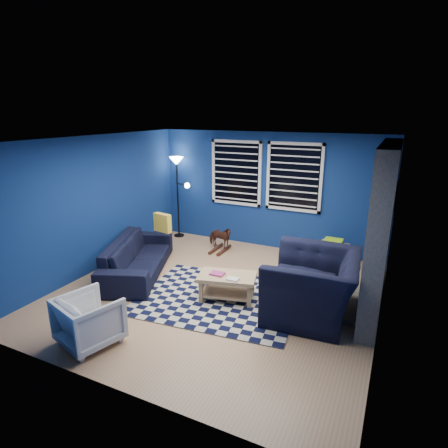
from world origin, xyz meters
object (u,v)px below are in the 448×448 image
object	(u,v)px
rocking_horse	(220,237)
coffee_table	(227,282)
floor_lamp	(178,172)
sofa	(138,257)
cabinet	(332,254)
armchair_big	(312,285)
tv	(392,201)
armchair_bent	(89,320)

from	to	relation	value
rocking_horse	coffee_table	distance (m)	2.19
floor_lamp	sofa	bearing A→B (deg)	-78.30
rocking_horse	floor_lamp	world-z (taller)	floor_lamp
cabinet	coffee_table	bearing A→B (deg)	-111.21
sofa	coffee_table	world-z (taller)	sofa
sofa	armchair_big	bearing A→B (deg)	-114.04
tv	coffee_table	world-z (taller)	tv
armchair_big	coffee_table	world-z (taller)	armchair_big
armchair_bent	rocking_horse	world-z (taller)	armchair_bent
floor_lamp	armchair_bent	bearing A→B (deg)	-73.27
tv	coffee_table	size ratio (longest dim) A/B	1.00
sofa	armchair_bent	size ratio (longest dim) A/B	3.09
tv	rocking_horse	distance (m)	3.44
sofa	rocking_horse	bearing A→B (deg)	-49.88
armchair_bent	coffee_table	distance (m)	2.13
armchair_bent	tv	bearing A→B (deg)	-113.00
rocking_horse	sofa	bearing A→B (deg)	154.54
cabinet	floor_lamp	world-z (taller)	floor_lamp
coffee_table	floor_lamp	size ratio (longest dim) A/B	0.53
sofa	floor_lamp	distance (m)	2.53
armchair_bent	floor_lamp	distance (m)	4.56
cabinet	floor_lamp	distance (m)	3.88
tv	sofa	world-z (taller)	tv
armchair_bent	sofa	bearing A→B (deg)	-51.32
armchair_big	rocking_horse	world-z (taller)	armchair_big
tv	rocking_horse	size ratio (longest dim) A/B	1.74
sofa	armchair_bent	bearing A→B (deg)	179.37
rocking_horse	cabinet	distance (m)	2.34
sofa	armchair_bent	distance (m)	2.20
cabinet	sofa	bearing A→B (deg)	-139.79
armchair_bent	floor_lamp	bearing A→B (deg)	-56.36
sofa	rocking_horse	size ratio (longest dim) A/B	3.89
coffee_table	tv	bearing A→B (deg)	44.37
sofa	floor_lamp	size ratio (longest dim) A/B	1.17
tv	rocking_horse	world-z (taller)	tv
tv	floor_lamp	world-z (taller)	floor_lamp
floor_lamp	cabinet	bearing A→B (deg)	-3.76
armchair_big	cabinet	size ratio (longest dim) A/B	2.45
coffee_table	rocking_horse	bearing A→B (deg)	119.00
sofa	floor_lamp	world-z (taller)	floor_lamp
rocking_horse	floor_lamp	size ratio (longest dim) A/B	0.30
tv	cabinet	world-z (taller)	tv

